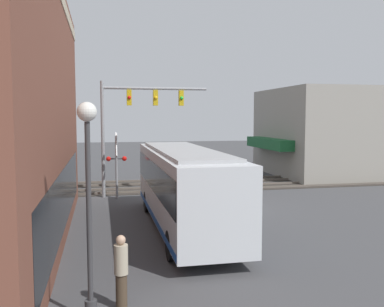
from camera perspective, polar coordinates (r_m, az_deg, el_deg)
The scene contains 12 objects.
ground_plane at distance 22.27m, azimuth 4.24°, elevation -7.27°, with size 120.00×120.00×0.00m, color #424244.
shop_building at distance 36.31m, azimuth 16.44°, elevation 2.75°, with size 10.06×8.62×6.94m.
city_bus at distance 17.89m, azimuth -1.16°, elevation -4.20°, with size 11.35×2.59×3.37m.
traffic_signal_gantry at distance 25.31m, azimuth -7.68°, elevation 5.47°, with size 0.42×6.26×6.76m.
crossing_signal at distance 24.92m, azimuth -10.04°, elevation -0.69°, with size 1.41×1.18×3.81m.
streetlamp at distance 9.91m, azimuth -13.63°, elevation -5.08°, with size 0.44×0.44×5.02m.
rail_track_near at distance 27.97m, azimuth 0.78°, elevation -4.70°, with size 2.60×60.00×0.15m.
rail_track_far at distance 31.06m, azimuth -0.54°, elevation -3.74°, with size 2.60×60.00×0.15m.
parked_car_black at distance 33.14m, azimuth -1.66°, elevation -2.00°, with size 4.66×1.82×1.54m.
parked_car_blue at distance 39.97m, azimuth 0.62°, elevation -0.91°, with size 4.70×1.82×1.39m.
parked_car_grey at distance 48.79m, azimuth -1.72°, elevation 0.21°, with size 4.48×1.82×1.53m.
pedestrian_by_lamp at distance 10.92m, azimuth -9.43°, elevation -15.22°, with size 0.34×0.34×1.84m.
Camera 1 is at (-20.89, 6.14, 4.69)m, focal length 40.00 mm.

